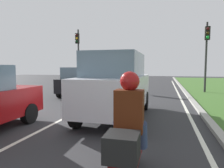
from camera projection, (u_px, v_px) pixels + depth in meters
The scene contains 10 objects.
ground_plane at pixel (117, 98), 11.86m from camera, with size 60.00×60.00×0.00m, color #2D2D30.
lane_line_center at pixel (106, 97), 12.04m from camera, with size 0.12×32.00×0.01m, color silver.
lane_line_right_edge at pixel (182, 100), 10.95m from camera, with size 0.12×32.00×0.01m, color silver.
curb_right at pixel (191, 100), 10.82m from camera, with size 0.24×48.00×0.12m, color #9E9B93.
car_suv_ahead at pixel (116, 85), 7.15m from camera, with size 1.97×4.50×2.28m.
car_hatchback_far at pixel (79, 82), 12.80m from camera, with size 1.82×3.75×1.78m.
motorcycle at pixel (129, 153), 2.89m from camera, with size 0.40×1.90×1.01m.
rider_person at pixel (130, 110), 2.89m from camera, with size 0.50×0.40×1.16m.
traffic_light_near_right at pixel (207, 46), 13.72m from camera, with size 0.32×0.50×4.85m.
traffic_light_overhead_left at pixel (78, 49), 18.31m from camera, with size 0.32×0.50×5.19m.
Camera 1 is at (2.70, 2.56, 1.80)m, focal length 32.35 mm.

